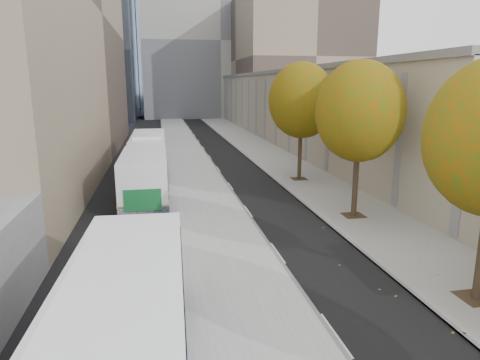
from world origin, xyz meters
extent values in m
cube|color=#A6A6A6|center=(-3.88, 35.00, 0.07)|extent=(4.25, 150.00, 0.15)
cube|color=gray|center=(4.12, 35.00, 0.04)|extent=(4.75, 150.00, 0.08)
cube|color=gray|center=(15.50, 64.00, 4.00)|extent=(18.00, 92.00, 8.00)
cube|color=#99978D|center=(6.00, 96.00, 15.00)|extent=(30.00, 18.00, 30.00)
cylinder|color=black|center=(3.60, 22.00, 1.77)|extent=(0.28, 0.28, 3.38)
sphere|color=#2D5D12|center=(3.60, 22.00, 5.48)|extent=(4.40, 4.40, 4.40)
cylinder|color=black|center=(3.60, 31.00, 1.83)|extent=(0.28, 0.28, 3.51)
sphere|color=#2D5D12|center=(3.60, 31.00, 5.70)|extent=(4.60, 4.60, 4.60)
cube|color=white|center=(-7.15, 32.03, 1.47)|extent=(2.62, 17.59, 2.93)
cube|color=black|center=(-7.15, 32.03, 2.00)|extent=(2.68, 16.89, 1.02)
cube|color=#166531|center=(-7.15, 23.27, 1.12)|extent=(1.86, 0.07, 1.13)
imported|color=white|center=(-7.80, 55.08, 0.64)|extent=(2.69, 4.05, 1.28)
camera|label=1|loc=(-6.21, 2.02, 6.82)|focal=32.00mm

